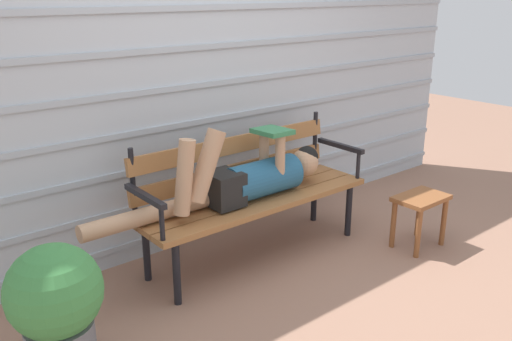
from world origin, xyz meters
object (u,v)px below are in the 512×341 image
object	(u,v)px
reclining_person	(245,178)
footstool	(420,208)
park_bench	(249,188)
potted_plant	(56,304)

from	to	relation	value
reclining_person	footstool	xyz separation A→B (m)	(1.04, -0.59, -0.29)
park_bench	footstool	world-z (taller)	park_bench
footstool	reclining_person	bearing A→B (deg)	150.34
park_bench	reclining_person	distance (m)	0.15
park_bench	reclining_person	size ratio (longest dim) A/B	0.97
park_bench	reclining_person	xyz separation A→B (m)	(-0.09, -0.07, 0.11)
park_bench	footstool	size ratio (longest dim) A/B	4.40
park_bench	potted_plant	xyz separation A→B (m)	(-1.42, -0.38, -0.11)
park_bench	footstool	distance (m)	1.18
park_bench	potted_plant	distance (m)	1.48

